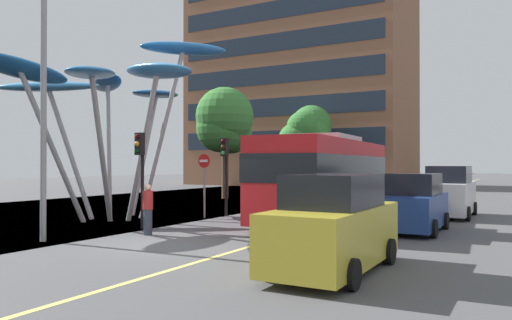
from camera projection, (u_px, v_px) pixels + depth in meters
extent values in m
cube|color=#4C4C4F|center=(166.00, 246.00, 14.38)|extent=(120.00, 240.00, 0.10)
cube|color=#E0D666|center=(234.00, 251.00, 13.25)|extent=(0.16, 144.00, 0.01)
cube|color=red|center=(328.00, 177.00, 20.05)|extent=(3.30, 10.83, 2.90)
cube|color=black|center=(328.00, 167.00, 20.06)|extent=(3.34, 10.94, 0.93)
cube|color=yellow|center=(359.00, 152.00, 24.84)|extent=(1.41, 0.20, 0.36)
cube|color=#B2B2B7|center=(328.00, 138.00, 20.06)|extent=(2.18, 3.86, 0.24)
cylinder|color=black|center=(376.00, 205.00, 22.50)|extent=(0.35, 0.98, 0.96)
cylinder|color=black|center=(322.00, 203.00, 23.58)|extent=(0.35, 0.98, 0.96)
cylinder|color=black|center=(339.00, 218.00, 16.84)|extent=(0.35, 0.98, 0.96)
cylinder|color=black|center=(270.00, 215.00, 17.93)|extent=(0.35, 0.98, 0.96)
cylinder|color=#9EA0A5|center=(142.00, 148.00, 19.69)|extent=(2.10, 0.62, 5.99)
ellipsoid|color=#4299E0|center=(158.00, 71.00, 19.08)|extent=(3.93, 2.09, 1.01)
cylinder|color=#9EA0A5|center=(163.00, 133.00, 21.37)|extent=(1.64, 1.44, 7.43)
ellipsoid|color=#2D7FD1|center=(183.00, 49.00, 21.58)|extent=(3.64, 3.38, 0.62)
cylinder|color=#9EA0A5|center=(145.00, 152.00, 23.56)|extent=(0.80, 2.54, 5.91)
ellipsoid|color=#2D7FD1|center=(157.00, 94.00, 24.73)|extent=(2.35, 4.39, 0.77)
cylinder|color=#9EA0A5|center=(109.00, 147.00, 23.39)|extent=(1.30, 1.11, 6.30)
ellipsoid|color=#2D7FD1|center=(108.00, 83.00, 24.02)|extent=(3.12, 2.87, 0.71)
cylinder|color=#9EA0A5|center=(70.00, 153.00, 20.82)|extent=(1.78, 1.29, 5.65)
ellipsoid|color=#4CA3E5|center=(48.00, 87.00, 20.76)|extent=(4.17, 3.32, 0.58)
cylinder|color=#9EA0A5|center=(53.00, 149.00, 18.92)|extent=(0.75, 2.75, 5.90)
ellipsoid|color=#2D7FD1|center=(19.00, 68.00, 17.96)|extent=(2.23, 3.89, 1.21)
cylinder|color=#9EA0A5|center=(102.00, 153.00, 18.77)|extent=(1.86, 2.73, 5.62)
ellipsoid|color=#2D7FD1|center=(91.00, 73.00, 17.32)|extent=(3.38, 4.18, 0.87)
cylinder|color=black|center=(142.00, 181.00, 17.82)|extent=(0.12, 0.12, 3.46)
cube|color=black|center=(140.00, 144.00, 17.70)|extent=(0.28, 0.24, 0.80)
sphere|color=#390706|center=(137.00, 136.00, 17.59)|extent=(0.18, 0.18, 0.18)
sphere|color=orange|center=(137.00, 144.00, 17.59)|extent=(0.18, 0.18, 0.18)
sphere|color=black|center=(137.00, 151.00, 17.59)|extent=(0.18, 0.18, 0.18)
cylinder|color=black|center=(226.00, 177.00, 22.12)|extent=(0.12, 0.12, 3.49)
cube|color=black|center=(225.00, 147.00, 22.00)|extent=(0.28, 0.24, 0.80)
sphere|color=#390706|center=(223.00, 141.00, 21.89)|extent=(0.18, 0.18, 0.18)
sphere|color=#3A2707|center=(223.00, 147.00, 21.89)|extent=(0.18, 0.18, 0.18)
sphere|color=green|center=(223.00, 153.00, 21.89)|extent=(0.18, 0.18, 0.18)
cube|color=gold|center=(334.00, 235.00, 10.75)|extent=(1.70, 4.44, 1.22)
cube|color=black|center=(334.00, 191.00, 10.76)|extent=(1.57, 2.44, 0.71)
cylinder|color=black|center=(389.00, 251.00, 11.54)|extent=(0.20, 0.60, 0.60)
cylinder|color=black|center=(321.00, 245.00, 12.36)|extent=(0.20, 0.60, 0.60)
cylinder|color=black|center=(352.00, 274.00, 9.13)|extent=(0.20, 0.60, 0.60)
cylinder|color=black|center=(270.00, 265.00, 9.96)|extent=(0.20, 0.60, 0.60)
cube|color=navy|center=(413.00, 210.00, 17.05)|extent=(1.74, 3.95, 1.11)
cube|color=black|center=(413.00, 184.00, 17.06)|extent=(1.60, 2.17, 0.72)
cylinder|color=black|center=(445.00, 221.00, 17.69)|extent=(0.20, 0.60, 0.60)
cylinder|color=black|center=(396.00, 218.00, 18.54)|extent=(0.20, 0.60, 0.60)
cylinder|color=black|center=(433.00, 229.00, 15.56)|extent=(0.20, 0.60, 0.60)
cylinder|color=black|center=(379.00, 225.00, 16.40)|extent=(0.20, 0.60, 0.60)
cube|color=silver|center=(449.00, 198.00, 21.82)|extent=(1.77, 4.31, 1.33)
cube|color=black|center=(449.00, 174.00, 21.83)|extent=(1.63, 2.37, 0.73)
cylinder|color=black|center=(474.00, 209.00, 22.56)|extent=(0.20, 0.60, 0.60)
cylinder|color=black|center=(434.00, 207.00, 23.42)|extent=(0.20, 0.60, 0.60)
cylinder|color=black|center=(468.00, 214.00, 20.22)|extent=(0.20, 0.60, 0.60)
cylinder|color=black|center=(423.00, 212.00, 21.08)|extent=(0.20, 0.60, 0.60)
cylinder|color=gray|center=(43.00, 107.00, 14.94)|extent=(0.18, 0.18, 8.14)
cylinder|color=brown|center=(225.00, 170.00, 33.31)|extent=(0.46, 0.46, 3.78)
sphere|color=#387A33|center=(226.00, 111.00, 34.50)|extent=(3.25, 3.25, 3.25)
sphere|color=#387A33|center=(221.00, 128.00, 32.78)|extent=(3.27, 3.27, 3.27)
sphere|color=#387A33|center=(231.00, 132.00, 33.78)|extent=(2.99, 2.99, 2.99)
sphere|color=#387A33|center=(225.00, 116.00, 32.86)|extent=(3.86, 3.86, 3.86)
cylinder|color=brown|center=(303.00, 170.00, 44.47)|extent=(0.41, 0.41, 3.49)
sphere|color=#387A33|center=(311.00, 126.00, 45.24)|extent=(3.77, 3.77, 3.77)
sphere|color=#387A33|center=(310.00, 133.00, 44.81)|extent=(2.63, 2.63, 2.63)
sphere|color=#387A33|center=(303.00, 127.00, 44.04)|extent=(2.89, 2.89, 2.89)
sphere|color=#387A33|center=(314.00, 134.00, 44.35)|extent=(2.82, 2.82, 2.82)
sphere|color=#387A33|center=(296.00, 141.00, 44.16)|extent=(3.34, 3.34, 3.34)
cylinder|color=#2D3342|center=(148.00, 222.00, 16.29)|extent=(0.29, 0.29, 0.84)
cylinder|color=maroon|center=(148.00, 200.00, 16.29)|extent=(0.34, 0.34, 0.62)
sphere|color=beige|center=(148.00, 187.00, 16.29)|extent=(0.22, 0.22, 0.22)
cylinder|color=gray|center=(204.00, 186.00, 21.25)|extent=(0.08, 0.08, 2.77)
cylinder|color=red|center=(204.00, 161.00, 21.24)|extent=(0.60, 0.03, 0.60)
cube|color=white|center=(204.00, 161.00, 21.21)|extent=(0.40, 0.04, 0.11)
cube|color=brown|center=(301.00, 82.00, 55.66)|extent=(23.58, 12.26, 23.18)
cube|color=#1E2838|center=(276.00, 140.00, 50.24)|extent=(22.16, 0.08, 1.85)
cube|color=#1E2838|center=(276.00, 107.00, 50.26)|extent=(22.16, 0.08, 1.85)
cube|color=#1E2838|center=(276.00, 74.00, 50.29)|extent=(22.16, 0.08, 1.85)
cube|color=#1E2838|center=(276.00, 42.00, 50.31)|extent=(22.16, 0.08, 1.85)
cube|color=#1E2838|center=(276.00, 10.00, 50.34)|extent=(22.16, 0.08, 1.85)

